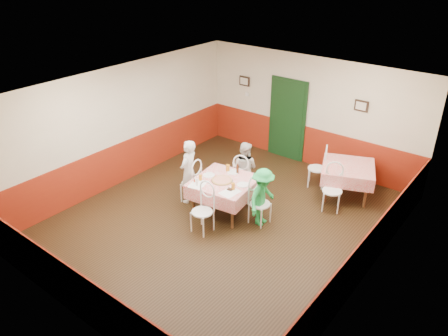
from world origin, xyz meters
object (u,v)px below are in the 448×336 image
Objects in this scene: chair_left at (191,183)px; wallet at (230,189)px; chair_second_a at (317,169)px; chair_near at (202,212)px; beer_bottle at (238,169)px; second_table at (346,181)px; pizza at (222,180)px; diner_left at (189,172)px; diner_far at (244,168)px; main_table at (224,196)px; chair_right at (260,204)px; glass_b at (233,186)px; chair_second_b at (332,191)px; diner_right at (263,197)px; glass_a at (200,178)px; glass_c at (228,168)px; chair_far at (243,177)px.

wallet is (1.18, -0.12, 0.32)m from chair_left.
wallet is (-0.68, -2.48, 0.32)m from chair_second_a.
beer_bottle reaches higher than chair_near.
pizza reaches higher than second_table.
diner_left reaches higher than beer_bottle.
chair_second_a is 0.70× the size of diner_far.
second_table is 10.18× the size of wallet.
chair_near is at bearing -86.41° from beer_bottle.
beer_bottle is 0.54m from diner_far.
beer_bottle is at bearing 93.23° from chair_near.
main_table is 11.09× the size of wallet.
chair_left is 1.00× the size of chair_right.
glass_b is 0.68× the size of beer_bottle.
second_table is 7.92× the size of glass_b.
diner_left reaches higher than pizza.
chair_second_b is 0.72× the size of diner_right.
glass_a is 1.13× the size of wallet.
second_table is 2.75m from glass_c.
main_table is 0.40m from pizza.
glass_c is at bearing -166.72° from beer_bottle.
glass_c is at bearing 121.24° from chair_left.
beer_bottle reaches higher than glass_b.
glass_b is (0.40, -0.14, 0.06)m from pizza.
chair_near is at bearing 42.36° from diner_left.
chair_second_b is 2.11× the size of pizza.
diner_far reaches higher than chair_second_b.
chair_second_a is (1.02, 2.25, 0.08)m from main_table.
glass_b is 1.20m from diner_far.
pizza is (0.09, -0.89, 0.32)m from chair_far.
chair_second_a is (1.13, 1.41, 0.00)m from chair_far.
chair_far is 1.00× the size of chair_second_b.
glass_c is 1.13m from diner_right.
glass_c is (-0.57, 0.56, 0.01)m from glass_b.
chair_left is at bearing 142.18° from chair_near.
diner_left is (-0.50, 0.18, -0.09)m from glass_a.
chair_far is 0.62× the size of diner_left.
diner_far is (-0.15, 0.46, -0.22)m from beer_bottle.
second_table is 0.90× the size of diner_right.
chair_far is 4.30× the size of beer_bottle.
chair_left reaches higher than pizza.
glass_a is 0.84m from beer_bottle.
beer_bottle is (0.14, -0.41, 0.41)m from chair_far.
diner_far is at bearing 130.72° from diner_left.
chair_near is 0.83m from glass_a.
diner_left reaches higher than chair_right.
beer_bottle is (-0.81, 0.32, 0.41)m from chair_right.
glass_a is at bearing 103.71° from diner_right.
diner_far reaches higher than chair_right.
diner_left is at bearing 93.26° from diner_right.
glass_a is at bearing -106.44° from glass_c.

